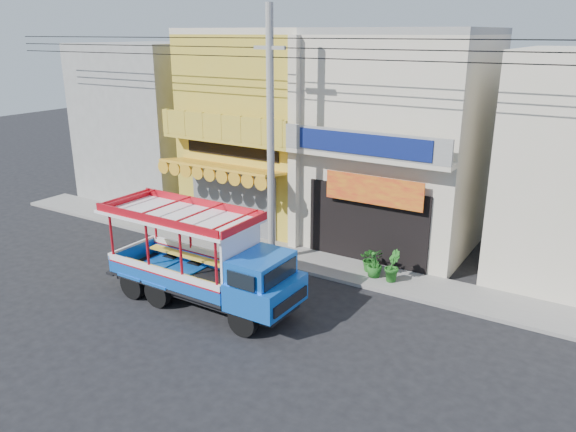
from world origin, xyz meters
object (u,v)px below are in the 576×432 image
at_px(green_sign, 167,216).
at_px(potted_plant_a, 371,259).
at_px(potted_plant_b, 392,266).
at_px(songthaew_truck, 213,264).
at_px(utility_pole, 274,126).
at_px(potted_plant_c, 375,263).

relative_size(green_sign, potted_plant_a, 1.21).
xyz_separation_m(potted_plant_a, potted_plant_b, (0.92, -0.39, 0.09)).
relative_size(songthaew_truck, green_sign, 6.06).
xyz_separation_m(utility_pole, green_sign, (-6.01, 0.74, -4.46)).
bearing_deg(utility_pole, potted_plant_c, 8.54).
bearing_deg(potted_plant_b, potted_plant_c, 74.39).
bearing_deg(utility_pole, potted_plant_b, 7.31).
relative_size(songthaew_truck, potted_plant_b, 6.11).
xyz_separation_m(songthaew_truck, potted_plant_b, (3.95, 4.50, -0.81)).
height_order(utility_pole, green_sign, utility_pole).
bearing_deg(potted_plant_a, potted_plant_b, -52.07).
xyz_separation_m(green_sign, potted_plant_c, (9.70, -0.19, 0.03)).
height_order(green_sign, potted_plant_a, green_sign).
bearing_deg(potted_plant_b, utility_pole, 81.72).
height_order(potted_plant_a, potted_plant_b, potted_plant_b).
relative_size(utility_pole, potted_plant_b, 26.13).
height_order(songthaew_truck, green_sign, songthaew_truck).
bearing_deg(utility_pole, green_sign, 172.94).
bearing_deg(potted_plant_a, green_sign, 152.11).
distance_m(green_sign, potted_plant_b, 10.33).
bearing_deg(songthaew_truck, potted_plant_a, 58.16).
xyz_separation_m(utility_pole, potted_plant_c, (3.68, 0.55, -4.42)).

